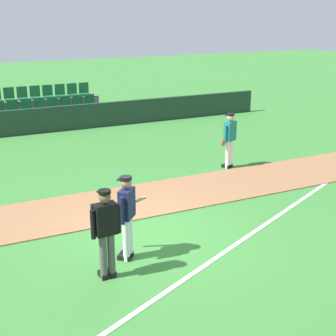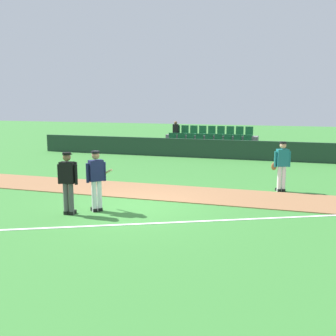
% 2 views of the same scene
% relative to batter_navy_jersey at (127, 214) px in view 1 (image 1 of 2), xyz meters
% --- Properties ---
extents(ground_plane, '(80.00, 80.00, 0.00)m').
position_rel_batter_navy_jersey_xyz_m(ground_plane, '(0.78, 0.75, -0.97)').
color(ground_plane, '#387A33').
extents(infield_dirt_path, '(28.00, 2.29, 0.03)m').
position_rel_batter_navy_jersey_xyz_m(infield_dirt_path, '(0.78, 2.77, -0.95)').
color(infield_dirt_path, '#936642').
rests_on(infield_dirt_path, ground).
extents(foul_line_chalk, '(10.90, 5.21, 0.01)m').
position_rel_batter_navy_jersey_xyz_m(foul_line_chalk, '(3.78, 0.25, -0.96)').
color(foul_line_chalk, white).
rests_on(foul_line_chalk, ground).
extents(dugout_fence, '(20.00, 0.16, 1.04)m').
position_rel_batter_navy_jersey_xyz_m(dugout_fence, '(0.78, 11.33, -0.45)').
color(dugout_fence, '#1E3828').
rests_on(dugout_fence, ground).
extents(stadium_bleachers, '(5.55, 2.10, 1.90)m').
position_rel_batter_navy_jersey_xyz_m(stadium_bleachers, '(0.76, 12.78, -0.48)').
color(stadium_bleachers, slate).
rests_on(stadium_bleachers, ground).
extents(batter_navy_jersey, '(0.75, 0.68, 1.76)m').
position_rel_batter_navy_jersey_xyz_m(batter_navy_jersey, '(0.00, 0.00, 0.00)').
color(batter_navy_jersey, white).
rests_on(batter_navy_jersey, ground).
extents(umpire_home_plate, '(0.59, 0.33, 1.76)m').
position_rel_batter_navy_jersey_xyz_m(umpire_home_plate, '(-0.61, -0.51, 0.03)').
color(umpire_home_plate, '#4C4C4C').
rests_on(umpire_home_plate, ground).
extents(runner_teal_jersey, '(0.66, 0.41, 1.76)m').
position_rel_batter_navy_jersey_xyz_m(runner_teal_jersey, '(5.00, 4.14, -0.01)').
color(runner_teal_jersey, white).
rests_on(runner_teal_jersey, ground).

